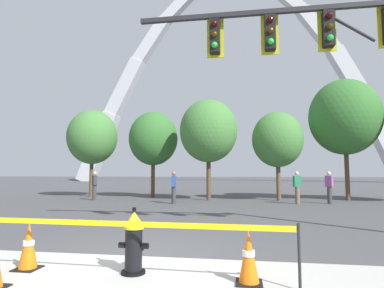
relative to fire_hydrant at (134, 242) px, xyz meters
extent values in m
plane|color=#474749|center=(-0.09, 1.03, -0.47)|extent=(240.00, 240.00, 0.00)
cylinder|color=black|center=(0.00, -0.01, -0.44)|extent=(0.36, 0.36, 0.05)
cylinder|color=black|center=(0.00, -0.01, -0.11)|extent=(0.26, 0.26, 0.62)
cylinder|color=gold|center=(0.00, -0.01, 0.22)|extent=(0.30, 0.30, 0.04)
cone|color=gold|center=(0.00, -0.01, 0.35)|extent=(0.30, 0.30, 0.22)
cylinder|color=black|center=(0.00, -0.01, 0.49)|extent=(0.06, 0.06, 0.06)
cylinder|color=black|center=(-0.18, -0.01, -0.04)|extent=(0.10, 0.09, 0.09)
cylinder|color=black|center=(0.18, -0.01, -0.04)|extent=(0.10, 0.09, 0.09)
cylinder|color=black|center=(0.00, 0.19, -0.14)|extent=(0.13, 0.14, 0.13)
cylinder|color=black|center=(0.00, 0.27, -0.14)|extent=(0.15, 0.03, 0.15)
cylinder|color=#232326|center=(2.35, -0.35, -0.04)|extent=(0.04, 0.04, 0.86)
cube|color=yellow|center=(-0.22, -0.27, 0.31)|extent=(5.15, 0.16, 0.08)
cube|color=black|center=(-1.71, -0.06, -0.45)|extent=(0.36, 0.36, 0.03)
cone|color=orange|center=(-1.71, -0.06, -0.09)|extent=(0.28, 0.28, 0.70)
cylinder|color=white|center=(-1.71, -0.06, -0.05)|extent=(0.17, 0.17, 0.08)
cube|color=black|center=(1.71, -0.18, -0.45)|extent=(0.36, 0.36, 0.03)
cone|color=orange|center=(1.71, -0.18, -0.09)|extent=(0.28, 0.28, 0.70)
cylinder|color=white|center=(1.71, -0.18, -0.05)|extent=(0.17, 0.17, 0.08)
cube|color=#232326|center=(2.77, 3.28, 5.13)|extent=(7.60, 0.12, 0.12)
cylinder|color=#232326|center=(4.29, 3.28, 4.58)|extent=(1.11, 0.08, 0.81)
cube|color=black|center=(3.77, 3.28, 4.58)|extent=(0.26, 0.24, 0.90)
cube|color=gold|center=(3.77, 3.42, 4.58)|extent=(0.44, 0.03, 1.04)
sphere|color=#360606|center=(3.77, 3.15, 4.86)|extent=(0.16, 0.16, 0.16)
sphere|color=#392706|center=(3.77, 3.15, 4.58)|extent=(0.16, 0.16, 0.16)
sphere|color=green|center=(3.77, 3.15, 4.30)|extent=(0.16, 0.16, 0.16)
cube|color=black|center=(2.37, 3.28, 4.58)|extent=(0.26, 0.24, 0.90)
cube|color=gold|center=(2.37, 3.42, 4.58)|extent=(0.44, 0.03, 1.04)
sphere|color=#360606|center=(2.37, 3.15, 4.86)|extent=(0.16, 0.16, 0.16)
sphere|color=#392706|center=(2.37, 3.15, 4.58)|extent=(0.16, 0.16, 0.16)
sphere|color=green|center=(2.37, 3.15, 4.30)|extent=(0.16, 0.16, 0.16)
cube|color=black|center=(0.97, 3.28, 4.58)|extent=(0.26, 0.24, 0.90)
cube|color=gold|center=(0.97, 3.42, 4.58)|extent=(0.44, 0.03, 1.04)
sphere|color=#360606|center=(0.97, 3.15, 4.86)|extent=(0.16, 0.16, 0.16)
sphere|color=#392706|center=(0.97, 3.15, 4.58)|extent=(0.16, 0.16, 0.16)
sphere|color=green|center=(0.97, 3.15, 4.30)|extent=(0.16, 0.16, 0.16)
cube|color=silver|center=(-25.00, 51.68, 5.75)|extent=(7.51, 2.68, 13.52)
cube|color=silver|center=(-20.01, 51.68, 16.93)|extent=(7.17, 2.40, 11.11)
cube|color=silver|center=(-15.03, 51.68, 25.63)|extent=(6.80, 2.12, 8.72)
cube|color=silver|center=(-10.05, 51.68, 31.84)|extent=(6.35, 1.84, 6.34)
cube|color=silver|center=(14.85, 51.68, 25.63)|extent=(6.80, 2.12, 8.72)
cube|color=silver|center=(19.83, 51.68, 16.93)|extent=(7.17, 2.40, 11.11)
cylinder|color=brown|center=(-8.04, 14.79, 0.74)|extent=(0.24, 0.24, 2.41)
ellipsoid|color=#427A38|center=(-8.04, 14.79, 3.38)|extent=(3.21, 3.21, 3.53)
cylinder|color=brown|center=(-3.92, 14.75, 0.68)|extent=(0.24, 0.24, 2.30)
ellipsoid|color=#336B2D|center=(-3.92, 14.75, 3.21)|extent=(3.06, 3.06, 3.37)
cylinder|color=brown|center=(-0.26, 13.19, 0.75)|extent=(0.24, 0.24, 2.43)
ellipsoid|color=#427A38|center=(-0.26, 13.19, 3.42)|extent=(3.24, 3.24, 3.56)
cylinder|color=brown|center=(3.57, 13.64, 0.59)|extent=(0.24, 0.24, 2.11)
ellipsoid|color=#427A38|center=(3.57, 13.64, 2.92)|extent=(2.82, 2.82, 3.10)
cylinder|color=brown|center=(7.36, 14.30, 0.99)|extent=(0.24, 0.24, 2.92)
ellipsoid|color=#336B2D|center=(7.36, 14.30, 4.20)|extent=(3.89, 3.89, 4.28)
cylinder|color=#38383D|center=(-6.60, 12.30, -0.05)|extent=(0.22, 0.22, 0.84)
cube|color=#333338|center=(-6.60, 12.30, 0.64)|extent=(0.37, 0.39, 0.54)
sphere|color=beige|center=(-6.60, 12.30, 1.02)|extent=(0.20, 0.20, 0.20)
cylinder|color=#38383D|center=(5.84, 12.07, -0.05)|extent=(0.22, 0.22, 0.84)
cube|color=#995193|center=(5.84, 12.07, 0.64)|extent=(0.39, 0.37, 0.54)
sphere|color=beige|center=(5.84, 12.07, 1.02)|extent=(0.20, 0.20, 0.20)
cylinder|color=brown|center=(4.26, 11.71, -0.05)|extent=(0.22, 0.22, 0.84)
cube|color=#23754C|center=(4.26, 11.71, 0.64)|extent=(0.38, 0.28, 0.54)
sphere|color=beige|center=(4.26, 11.71, 1.02)|extent=(0.20, 0.20, 0.20)
cylinder|color=#38383D|center=(-1.76, 10.93, -0.05)|extent=(0.22, 0.22, 0.84)
cube|color=#2D4C99|center=(-1.76, 10.93, 0.64)|extent=(0.23, 0.36, 0.54)
sphere|color=#936B4C|center=(-1.76, 10.93, 1.02)|extent=(0.20, 0.20, 0.20)
camera|label=1|loc=(1.65, -4.79, 1.05)|focal=30.14mm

